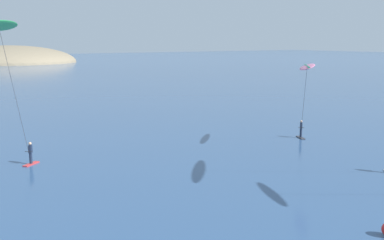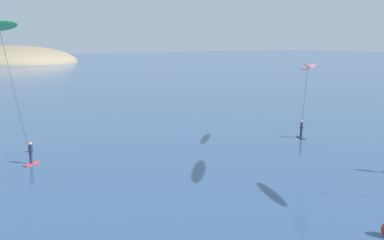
% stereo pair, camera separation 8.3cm
% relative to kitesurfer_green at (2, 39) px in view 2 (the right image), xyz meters
% --- Properties ---
extents(kitesurfer_green, '(5.13, 6.19, 10.50)m').
position_rel_kitesurfer_green_xyz_m(kitesurfer_green, '(0.00, 0.00, 0.00)').
color(kitesurfer_green, red).
rests_on(kitesurfer_green, ground).
extents(kitesurfer_pink, '(5.55, 6.10, 7.27)m').
position_rel_kitesurfer_green_xyz_m(kitesurfer_pink, '(23.45, -4.43, -2.90)').
color(kitesurfer_pink, '#2D2D33').
rests_on(kitesurfer_pink, ground).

